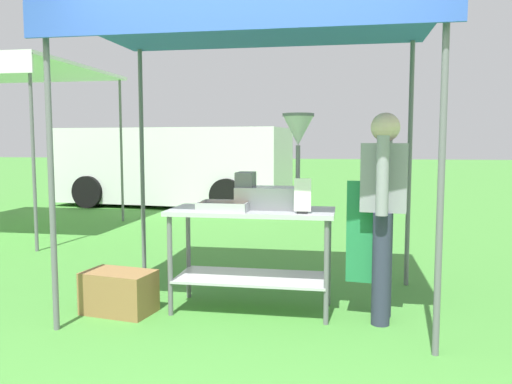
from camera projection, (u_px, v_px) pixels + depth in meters
The scene contains 9 objects.
ground_plane at pixel (309, 221), 9.09m from camera, with size 70.00×70.00×0.00m, color #478E38.
stall_canopy at pixel (254, 31), 4.17m from camera, with size 2.90×1.90×2.38m.
donut_cart at pixel (252, 236), 4.23m from camera, with size 1.34×0.59×0.84m.
donut_tray at pixel (224, 208), 4.13m from camera, with size 0.40×0.30×0.07m.
donut_fryer at pixel (278, 175), 4.20m from camera, with size 0.63×0.28×0.77m.
menu_sign at pixel (303, 198), 3.95m from camera, with size 0.13×0.05×0.27m.
vendor at pixel (383, 206), 3.96m from camera, with size 0.46×0.54×1.61m.
supply_crate at pixel (119, 292), 4.20m from camera, with size 0.60×0.43×0.34m.
van_white at pixel (174, 165), 11.43m from camera, with size 5.14×2.43×1.69m.
Camera 1 is at (0.64, -3.02, 1.39)m, focal length 36.26 mm.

